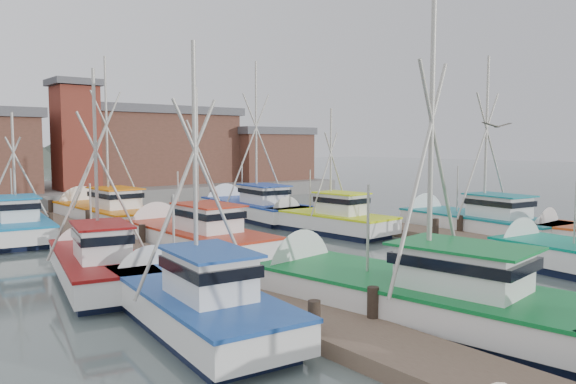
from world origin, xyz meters
TOP-DOWN VIEW (x-y plane):
  - ground at (0.00, 0.00)m, footprint 260.00×260.00m
  - dock_left at (-7.00, 4.04)m, footprint 2.30×46.00m
  - dock_right at (7.00, 4.04)m, footprint 2.30×46.00m
  - quay at (0.00, 37.00)m, footprint 44.00×16.00m
  - shed_center at (6.00, 37.00)m, footprint 14.84×9.54m
  - shed_right at (17.00, 34.00)m, footprint 8.48×6.36m
  - lookout_tower at (-2.00, 33.00)m, footprint 3.60×3.60m
  - boat_4 at (-4.41, -1.60)m, footprint 4.76×10.77m
  - boat_6 at (-9.42, 1.50)m, footprint 3.34×8.47m
  - boat_8 at (-4.29, 10.73)m, footprint 3.36×9.61m
  - boat_9 at (3.97, 11.00)m, footprint 3.17×8.51m
  - boat_10 at (-9.71, 7.52)m, footprint 3.94×8.40m
  - boat_11 at (9.64, 5.37)m, footprint 4.10×9.83m
  - boat_12 at (-4.14, 21.75)m, footprint 4.37×10.39m
  - boat_13 at (4.27, 18.26)m, footprint 4.36×10.34m
  - boat_14 at (-9.63, 19.34)m, footprint 3.76×9.11m
  - gull_far at (1.59, -0.75)m, footprint 1.55×0.64m

SIDE VIEW (x-z plane):
  - ground at x=0.00m, z-range 0.00..0.00m
  - dock_left at x=-7.00m, z-range -0.54..0.96m
  - dock_right at x=7.00m, z-range -0.54..0.96m
  - quay at x=0.00m, z-range 0.00..1.20m
  - boat_9 at x=3.97m, z-range -3.00..4.35m
  - boat_14 at x=-9.63m, z-range -2.88..4.23m
  - boat_8 at x=-4.29m, z-range -3.37..4.73m
  - boat_10 at x=-9.71m, z-range -3.28..4.64m
  - boat_6 at x=-9.42m, z-range -3.34..4.70m
  - boat_4 at x=-4.41m, z-range -4.17..5.53m
  - boat_11 at x=9.64m, z-range -4.39..5.76m
  - boat_12 at x=-4.14m, z-range -4.74..6.12m
  - boat_13 at x=4.27m, z-range -4.76..6.13m
  - shed_right at x=17.00m, z-range 1.24..6.44m
  - shed_center at x=6.00m, z-range 1.24..8.14m
  - gull_far at x=1.59m, z-range 5.34..5.58m
  - lookout_tower at x=-2.00m, z-range 1.30..9.80m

